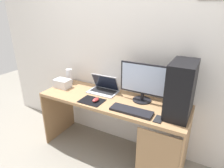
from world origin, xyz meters
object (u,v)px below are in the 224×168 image
Objects in this scene: laptop at (104,88)px; keyboard at (131,111)px; speaker at (69,76)px; pc_tower at (181,89)px; mouse_left at (96,100)px; projector at (63,83)px; cell_phone at (158,119)px; monitor at (143,82)px.

keyboard is at bearing -30.68° from laptop.
laptop reaches higher than keyboard.
pc_tower is at bearing -5.68° from speaker.
laptop is 0.82× the size of keyboard.
pc_tower is 0.92m from laptop.
pc_tower reaches higher than keyboard.
mouse_left is (0.06, -0.27, -0.02)m from laptop.
projector is at bearing -166.94° from laptop.
cell_phone is (0.70, -0.03, -0.02)m from mouse_left.
speaker is (-0.55, 0.04, 0.05)m from laptop.
projector is at bearing 172.34° from cell_phone.
pc_tower is 2.57× the size of projector.
pc_tower is at bearing 55.16° from cell_phone.
keyboard is (-0.40, -0.18, -0.25)m from pc_tower.
laptop is at bearing -3.73° from speaker.
keyboard is (0.48, -0.29, -0.03)m from laptop.
mouse_left is (0.59, -0.14, -0.03)m from projector.
monitor is 0.54m from mouse_left.
pc_tower reaches higher than projector.
monitor is 1.19× the size of keyboard.
laptop is (-0.49, 0.01, -0.18)m from monitor.
keyboard is at bearing -17.30° from speaker.
cell_phone is at bearing -2.15° from keyboard.
monitor is 1.04m from projector.
laptop is 0.27m from mouse_left.
laptop is at bearing 13.06° from projector.
speaker is (-1.44, 0.14, -0.16)m from pc_tower.
pc_tower reaches higher than monitor.
speaker is 0.46× the size of keyboard.
monitor reaches higher than projector.
pc_tower is at bearing 10.89° from mouse_left.
pc_tower is 0.41m from monitor.
pc_tower is at bearing 23.94° from keyboard.
monitor is 0.45m from cell_phone.
mouse_left is at bearing -169.11° from pc_tower.
laptop is 0.56m from keyboard.
keyboard reaches higher than cell_phone.
pc_tower is at bearing -13.38° from monitor.
projector is 0.61m from mouse_left.
keyboard is at bearing -156.06° from pc_tower.
monitor is 1.45× the size of laptop.
monitor is 5.22× the size of mouse_left.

